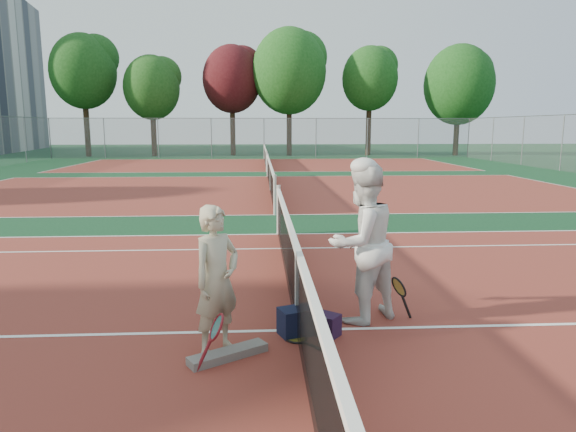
{
  "coord_description": "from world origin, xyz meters",
  "views": [
    {
      "loc": [
        -0.43,
        -5.7,
        2.37
      ],
      "look_at": [
        0.0,
        1.84,
        1.05
      ],
      "focal_mm": 32.0,
      "sensor_mm": 36.0,
      "label": 1
    }
  ],
  "objects": [
    {
      "name": "tree_back_5",
      "position": [
        16.04,
        36.64,
        5.73
      ],
      "size": [
        5.67,
        5.67,
        9.01
      ],
      "color": "#382314",
      "rests_on": "ground"
    },
    {
      "name": "net_main",
      "position": [
        0.0,
        0.0,
        0.51
      ],
      "size": [
        0.1,
        10.98,
        1.02
      ],
      "primitive_type": null,
      "color": "black",
      "rests_on": "ground"
    },
    {
      "name": "ground",
      "position": [
        0.0,
        0.0,
        0.0
      ],
      "size": [
        130.0,
        130.0,
        0.0
      ],
      "primitive_type": "plane",
      "color": "#0E351C",
      "rests_on": "ground"
    },
    {
      "name": "player_b",
      "position": [
        0.81,
        0.31,
        0.97
      ],
      "size": [
        1.19,
        1.12,
        1.95
      ],
      "primitive_type": "imported",
      "rotation": [
        0.0,
        0.0,
        3.68
      ],
      "color": "white",
      "rests_on": "ground"
    },
    {
      "name": "tree_back_maroon",
      "position": [
        -2.56,
        37.87,
        6.19
      ],
      "size": [
        4.81,
        4.81,
        8.99
      ],
      "color": "#382314",
      "rests_on": "ground"
    },
    {
      "name": "sports_bag_navy",
      "position": [
        -0.01,
        -0.12,
        0.16
      ],
      "size": [
        0.47,
        0.4,
        0.32
      ],
      "primitive_type": "cube",
      "rotation": [
        0.0,
        0.0,
        0.36
      ],
      "color": "black",
      "rests_on": "ground"
    },
    {
      "name": "court_main",
      "position": [
        0.0,
        0.0,
        0.0
      ],
      "size": [
        23.77,
        10.97,
        0.01
      ],
      "primitive_type": "cube",
      "color": "maroon",
      "rests_on": "ground"
    },
    {
      "name": "tree_back_3",
      "position": [
        2.12,
        37.07,
        6.78
      ],
      "size": [
        6.02,
        6.02,
        10.25
      ],
      "color": "#382314",
      "rests_on": "ground"
    },
    {
      "name": "racket_red",
      "position": [
        -0.86,
        -0.91,
        0.28
      ],
      "size": [
        0.36,
        0.34,
        0.55
      ],
      "primitive_type": null,
      "rotation": [
        0.0,
        0.0,
        0.29
      ],
      "color": "maroon",
      "rests_on": "ground"
    },
    {
      "name": "racket_black_held",
      "position": [
        1.27,
        0.24,
        0.28
      ],
      "size": [
        0.36,
        0.36,
        0.56
      ],
      "primitive_type": null,
      "rotation": [
        0.0,
        0.0,
        3.54
      ],
      "color": "black",
      "rests_on": "ground"
    },
    {
      "name": "tree_back_0",
      "position": [
        -14.13,
        36.79,
        6.63
      ],
      "size": [
        5.09,
        5.09,
        9.59
      ],
      "color": "#382314",
      "rests_on": "ground"
    },
    {
      "name": "net_far_b",
      "position": [
        0.0,
        27.0,
        0.51
      ],
      "size": [
        0.1,
        10.98,
        1.02
      ],
      "primitive_type": null,
      "color": "black",
      "rests_on": "ground"
    },
    {
      "name": "net_cover_canvas",
      "position": [
        -0.77,
        -0.69,
        0.05
      ],
      "size": [
        0.83,
        0.62,
        0.09
      ],
      "primitive_type": "cube",
      "rotation": [
        0.0,
        0.0,
        0.55
      ],
      "color": "#645F5A",
      "rests_on": "ground"
    },
    {
      "name": "tree_back_4",
      "position": [
        8.78,
        37.31,
        6.24
      ],
      "size": [
        4.57,
        4.57,
        8.9
      ],
      "color": "#382314",
      "rests_on": "ground"
    },
    {
      "name": "net_far_a",
      "position": [
        0.0,
        13.5,
        0.51
      ],
      "size": [
        0.1,
        10.98,
        1.02
      ],
      "primitive_type": null,
      "color": "black",
      "rests_on": "ground"
    },
    {
      "name": "tree_back_1",
      "position": [
        -8.88,
        36.81,
        5.41
      ],
      "size": [
        4.44,
        4.44,
        7.99
      ],
      "color": "#382314",
      "rests_on": "ground"
    },
    {
      "name": "court_far_a",
      "position": [
        0.0,
        13.5,
        0.0
      ],
      "size": [
        23.77,
        10.97,
        0.01
      ],
      "primitive_type": "cube",
      "color": "maroon",
      "rests_on": "ground"
    },
    {
      "name": "court_far_b",
      "position": [
        0.0,
        27.0,
        0.0
      ],
      "size": [
        23.77,
        10.97,
        0.01
      ],
      "primitive_type": "cube",
      "color": "maroon",
      "rests_on": "ground"
    },
    {
      "name": "sports_bag_purple",
      "position": [
        0.31,
        -0.15,
        0.13
      ],
      "size": [
        0.38,
        0.37,
        0.26
      ],
      "primitive_type": "cube",
      "rotation": [
        0.0,
        0.0,
        -0.68
      ],
      "color": "black",
      "rests_on": "ground"
    },
    {
      "name": "water_bottle",
      "position": [
        0.25,
        -0.39,
        0.15
      ],
      "size": [
        0.09,
        0.09,
        0.3
      ],
      "primitive_type": "cylinder",
      "color": "#C6DEFB",
      "rests_on": "ground"
    },
    {
      "name": "racket_spare",
      "position": [
        -0.03,
        -0.27,
        0.01
      ],
      "size": [
        0.59,
        0.64,
        0.03
      ],
      "primitive_type": null,
      "rotation": [
        0.0,
        0.0,
        2.25
      ],
      "color": "black",
      "rests_on": "ground"
    },
    {
      "name": "fence_back",
      "position": [
        0.0,
        34.0,
        1.5
      ],
      "size": [
        32.0,
        0.06,
        3.0
      ],
      "primitive_type": null,
      "color": "slate",
      "rests_on": "ground"
    },
    {
      "name": "player_a",
      "position": [
        -0.88,
        -0.53,
        0.79
      ],
      "size": [
        0.67,
        0.68,
        1.58
      ],
      "primitive_type": "imported",
      "rotation": [
        0.0,
        0.0,
        0.81
      ],
      "color": "#B6AD8D",
      "rests_on": "ground"
    }
  ]
}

